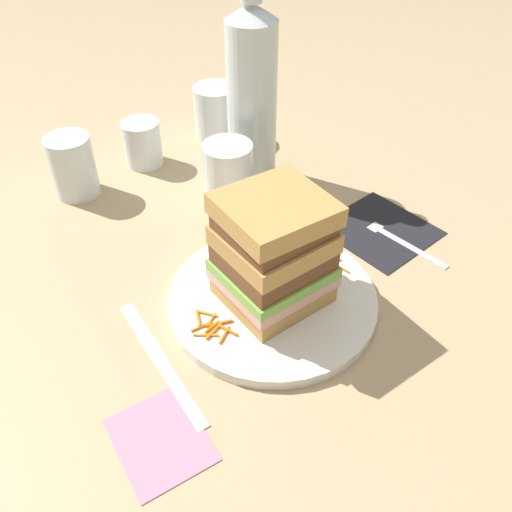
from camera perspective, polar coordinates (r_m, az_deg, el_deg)
The scene contains 29 objects.
ground_plane at distance 0.66m, azimuth 0.51°, elevation -5.65°, with size 3.00×3.00×0.00m, color tan.
main_plate at distance 0.67m, azimuth 1.55°, elevation -4.41°, with size 0.25×0.25×0.01m, color white.
sandwich at distance 0.61m, azimuth 1.69°, elevation 0.54°, with size 0.12×0.11×0.14m.
carrot_shred_0 at distance 0.63m, azimuth -5.74°, elevation -7.37°, with size 0.00×0.00×0.03m, color orange.
carrot_shred_1 at distance 0.62m, azimuth -3.32°, elevation -8.29°, with size 0.00×0.00×0.03m, color orange.
carrot_shred_2 at distance 0.62m, azimuth -4.37°, elevation -7.79°, with size 0.00×0.00×0.03m, color orange.
carrot_shred_3 at distance 0.64m, azimuth -5.15°, elevation -6.01°, with size 0.00×0.00×0.03m, color orange.
carrot_shred_4 at distance 0.63m, azimuth -4.71°, elevation -6.69°, with size 0.00×0.00×0.02m, color orange.
carrot_shred_5 at distance 0.62m, azimuth -5.27°, elevation -8.25°, with size 0.00×0.00×0.03m, color orange.
carrot_shred_6 at distance 0.62m, azimuth -2.98°, elevation -7.74°, with size 0.00×0.00×0.03m, color orange.
carrot_shred_7 at distance 0.63m, azimuth -6.08°, elevation -6.51°, with size 0.00×0.00×0.02m, color orange.
carrot_shred_8 at distance 0.62m, azimuth -4.60°, elevation -7.41°, with size 0.00×0.00×0.02m, color orange.
carrot_shred_9 at distance 0.63m, azimuth -3.75°, elevation -7.19°, with size 0.00×0.00×0.03m, color orange.
carrot_shred_10 at distance 0.71m, azimuth 7.82°, elevation -0.19°, with size 0.00×0.00×0.03m, color orange.
carrot_shred_11 at distance 0.71m, azimuth 6.08°, elevation -0.25°, with size 0.00×0.00×0.02m, color orange.
carrot_shred_12 at distance 0.70m, azimuth 5.01°, elevation -0.81°, with size 0.00×0.00×0.02m, color orange.
carrot_shred_13 at distance 0.70m, azimuth 8.71°, elevation -1.15°, with size 0.00×0.00×0.03m, color orange.
carrot_shred_14 at distance 0.69m, azimuth 7.60°, elevation -1.87°, with size 0.00×0.00×0.02m, color orange.
carrot_shred_15 at distance 0.68m, azimuth 6.23°, elevation -2.25°, with size 0.00×0.00×0.02m, color orange.
carrot_shred_16 at distance 0.69m, azimuth 7.01°, elevation -1.52°, with size 0.00×0.00×0.03m, color orange.
napkin_dark at distance 0.79m, azimuth 12.84°, elevation 2.71°, with size 0.13×0.14×0.00m, color black.
fork at distance 0.78m, azimuth 14.16°, elevation 2.14°, with size 0.03×0.17×0.00m.
knife at distance 0.62m, azimuth -9.70°, elevation -11.13°, with size 0.03×0.20×0.00m.
juice_glass at distance 0.80m, azimuth -2.89°, elevation 7.78°, with size 0.07×0.07×0.10m.
water_bottle at distance 0.83m, azimuth -0.44°, elevation 16.47°, with size 0.07×0.07×0.30m.
empty_tumbler_0 at distance 0.87m, azimuth -18.64°, elevation 8.91°, with size 0.07×0.07×0.09m, color silver.
empty_tumbler_1 at distance 0.99m, azimuth -4.22°, elevation 14.78°, with size 0.08×0.08×0.09m, color silver.
empty_tumbler_2 at distance 0.93m, azimuth -11.81°, elevation 11.50°, with size 0.06×0.06×0.07m, color silver.
napkin_pink at distance 0.56m, azimuth -10.00°, elevation -18.41°, with size 0.08×0.10×0.00m, color pink.
Camera 1 is at (-0.28, -0.36, 0.48)m, focal length 38.16 mm.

